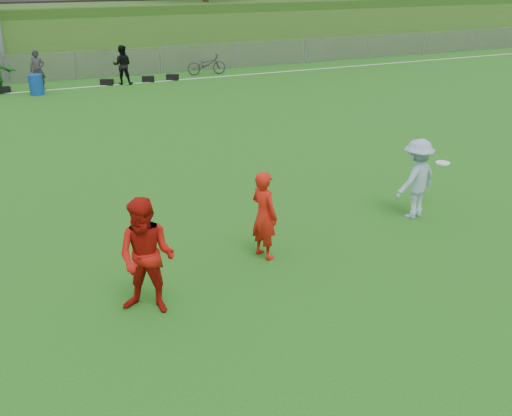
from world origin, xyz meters
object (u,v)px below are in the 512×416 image
frisbee (443,163)px  bicycle (207,64)px  player_blue (416,179)px  recycling_bin (36,85)px  player_red_left (264,215)px  player_red_center (147,257)px

frisbee → bicycle: frisbee is taller
player_blue → frisbee: bearing=174.2°
frisbee → recycling_bin: 17.57m
player_red_left → player_blue: (3.62, 0.35, 0.03)m
player_blue → frisbee: (0.77, 0.13, 0.20)m
player_blue → bicycle: player_blue is taller
frisbee → recycling_bin: bearing=113.4°
player_red_center → player_blue: size_ratio=1.09×
player_red_left → player_blue: size_ratio=0.97×
player_red_center → frisbee: (6.72, 1.37, 0.12)m
recycling_bin → bicycle: (7.91, 1.57, 0.08)m
player_blue → recycling_bin: player_blue is taller
player_red_center → recycling_bin: size_ratio=2.22×
player_red_center → frisbee: size_ratio=6.19×
frisbee → bicycle: bearing=87.0°
player_red_center → player_blue: (5.95, 1.25, -0.08)m
player_red_left → recycling_bin: 16.79m
player_red_left → player_red_center: (-2.33, -0.90, 0.10)m
player_red_left → frisbee: player_red_left is taller
frisbee → player_red_center: bearing=-168.4°
player_red_left → bicycle: (5.32, 18.15, -0.32)m
player_red_left → bicycle: player_red_left is taller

